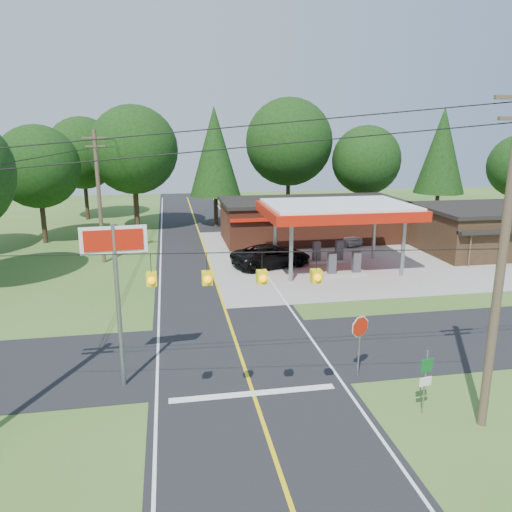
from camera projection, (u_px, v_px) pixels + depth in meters
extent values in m
plane|color=#335C20|center=(240.00, 354.00, 22.81)|extent=(120.00, 120.00, 0.00)
cube|color=black|center=(240.00, 354.00, 22.81)|extent=(8.00, 120.00, 0.02)
cube|color=black|center=(240.00, 354.00, 22.81)|extent=(70.00, 7.00, 0.02)
cube|color=yellow|center=(240.00, 354.00, 22.81)|extent=(0.15, 110.00, 0.00)
cylinder|color=gray|center=(291.00, 251.00, 33.16)|extent=(0.28, 0.28, 4.20)
cylinder|color=gray|center=(275.00, 236.00, 37.93)|extent=(0.28, 0.28, 4.20)
cylinder|color=gray|center=(403.00, 247.00, 34.53)|extent=(0.28, 0.28, 4.20)
cylinder|color=gray|center=(374.00, 232.00, 39.30)|extent=(0.28, 0.28, 4.20)
cube|color=#BA1909|center=(337.00, 210.00, 35.67)|extent=(10.60, 7.40, 0.70)
cube|color=white|center=(338.00, 205.00, 35.58)|extent=(10.00, 7.00, 0.25)
cube|color=#9E9B93|center=(344.00, 274.00, 35.00)|extent=(3.20, 0.90, 0.22)
cube|color=#3F3F44|center=(332.00, 263.00, 34.64)|extent=(0.55, 0.45, 1.50)
cube|color=#3F3F44|center=(356.00, 262.00, 34.95)|extent=(0.55, 0.45, 1.50)
cube|color=#9E9B93|center=(328.00, 261.00, 38.43)|extent=(3.20, 0.90, 0.22)
cube|color=#3F3F44|center=(317.00, 251.00, 38.08)|extent=(0.55, 0.45, 1.50)
cube|color=#3F3F44|center=(339.00, 250.00, 38.38)|extent=(0.55, 0.45, 1.50)
cube|color=#5F2B1B|center=(311.00, 221.00, 46.03)|extent=(16.00, 7.00, 3.50)
cube|color=black|center=(311.00, 201.00, 45.56)|extent=(16.40, 7.40, 0.30)
cube|color=#BA1909|center=(323.00, 218.00, 42.36)|extent=(16.00, 0.50, 0.25)
cylinder|color=#473828|center=(501.00, 265.00, 15.99)|extent=(0.30, 0.30, 11.50)
cylinder|color=#473828|center=(99.00, 198.00, 37.39)|extent=(0.30, 0.30, 10.00)
cube|color=#473828|center=(95.00, 138.00, 36.30)|extent=(1.80, 0.12, 0.12)
cube|color=#473828|center=(95.00, 146.00, 36.45)|extent=(1.40, 0.12, 0.12)
cylinder|color=#473828|center=(133.00, 179.00, 53.93)|extent=(0.30, 0.30, 9.50)
cube|color=yellow|center=(152.00, 279.00, 15.41)|extent=(0.32, 0.32, 0.42)
cube|color=yellow|center=(207.00, 278.00, 15.51)|extent=(0.32, 0.32, 0.42)
cube|color=yellow|center=(262.00, 277.00, 15.61)|extent=(0.32, 0.32, 0.42)
cube|color=yellow|center=(316.00, 276.00, 15.71)|extent=(0.32, 0.32, 0.42)
cylinder|color=#332316|center=(44.00, 221.00, 44.75)|extent=(0.44, 0.44, 3.96)
sphere|color=black|center=(38.00, 167.00, 43.55)|extent=(7.26, 7.26, 7.26)
cylinder|color=#332316|center=(137.00, 208.00, 49.83)|extent=(0.44, 0.44, 4.68)
sphere|color=black|center=(134.00, 150.00, 48.42)|extent=(8.58, 8.58, 8.58)
cylinder|color=#332316|center=(216.00, 206.00, 52.20)|extent=(0.44, 0.44, 4.32)
cone|color=black|center=(215.00, 151.00, 50.80)|extent=(5.28, 5.28, 9.00)
cylinder|color=#332316|center=(288.00, 200.00, 54.42)|extent=(0.44, 0.44, 5.04)
sphere|color=black|center=(289.00, 142.00, 52.90)|extent=(9.24, 9.24, 9.24)
cylinder|color=#332316|center=(364.00, 205.00, 54.01)|extent=(0.44, 0.44, 3.96)
sphere|color=black|center=(366.00, 160.00, 52.82)|extent=(7.26, 7.26, 7.26)
cylinder|color=#332316|center=(437.00, 203.00, 54.37)|extent=(0.44, 0.44, 4.32)
cone|color=black|center=(442.00, 151.00, 52.98)|extent=(5.28, 5.28, 9.00)
cylinder|color=#332316|center=(87.00, 200.00, 56.49)|extent=(0.44, 0.44, 4.32)
sphere|color=black|center=(83.00, 153.00, 55.19)|extent=(7.92, 7.92, 7.92)
imported|color=black|center=(271.00, 256.00, 37.21)|extent=(7.45, 7.45, 1.66)
imported|color=silver|center=(340.00, 235.00, 44.73)|extent=(5.97, 5.97, 1.53)
cylinder|color=gray|center=(119.00, 308.00, 19.24)|extent=(0.18, 0.18, 6.61)
cube|color=white|center=(114.00, 240.00, 18.58)|extent=(2.45, 0.27, 1.04)
cube|color=#BA1909|center=(114.00, 240.00, 18.53)|extent=(2.16, 0.23, 0.80)
cylinder|color=gray|center=(359.00, 349.00, 20.40)|extent=(0.07, 0.07, 2.54)
cylinder|color=gray|center=(425.00, 382.00, 17.77)|extent=(0.06, 0.06, 2.47)
cube|color=#0C591E|center=(427.00, 366.00, 17.57)|extent=(0.50, 0.13, 0.51)
cube|color=white|center=(425.00, 382.00, 17.72)|extent=(0.50, 0.13, 0.34)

